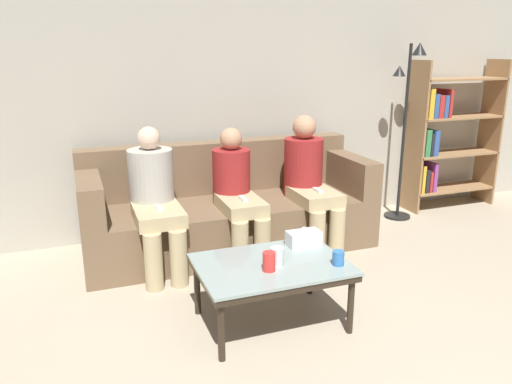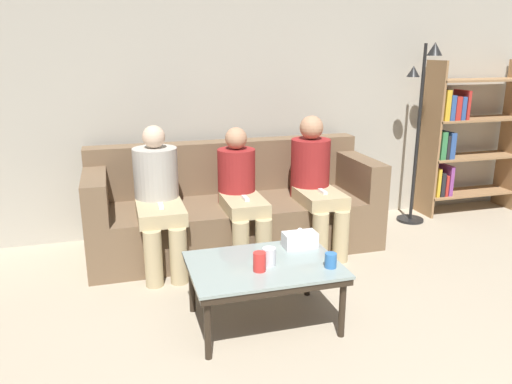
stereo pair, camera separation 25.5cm
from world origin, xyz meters
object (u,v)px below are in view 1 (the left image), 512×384
(tissue_box, at_px, (304,238))
(bookshelf, at_px, (443,136))
(couch, at_px, (228,210))
(coffee_table, at_px, (271,269))
(seated_person_mid_right, at_px, (309,178))
(seated_person_left_end, at_px, (154,195))
(seated_person_mid_left, at_px, (237,191))
(cup_near_left, at_px, (277,256))
(cup_near_right, at_px, (338,258))
(standing_lamp, at_px, (406,114))
(cup_far_center, at_px, (269,261))

(tissue_box, distance_m, bookshelf, 2.71)
(couch, height_order, coffee_table, couch)
(seated_person_mid_right, bearing_deg, tissue_box, -117.87)
(couch, xyz_separation_m, tissue_box, (0.17, -1.14, 0.14))
(coffee_table, distance_m, seated_person_left_end, 1.23)
(couch, bearing_deg, seated_person_mid_left, -90.00)
(cup_near_left, bearing_deg, seated_person_mid_right, 55.95)
(cup_near_left, height_order, bookshelf, bookshelf)
(cup_near_left, height_order, seated_person_mid_right, seated_person_mid_right)
(tissue_box, xyz_separation_m, bookshelf, (2.29, 1.41, 0.32))
(cup_near_left, relative_size, tissue_box, 0.50)
(couch, xyz_separation_m, seated_person_mid_right, (0.65, -0.22, 0.28))
(seated_person_left_end, bearing_deg, seated_person_mid_right, 0.35)
(tissue_box, height_order, seated_person_left_end, seated_person_left_end)
(tissue_box, xyz_separation_m, seated_person_left_end, (-0.82, 0.91, 0.13))
(cup_near_left, distance_m, seated_person_mid_right, 1.37)
(cup_near_right, xyz_separation_m, bookshelf, (2.23, 1.76, 0.33))
(standing_lamp, relative_size, seated_person_mid_left, 1.63)
(seated_person_mid_left, bearing_deg, bookshelf, 11.85)
(tissue_box, bearing_deg, cup_near_left, -142.43)
(cup_near_left, xyz_separation_m, cup_near_right, (0.34, -0.13, -0.01))
(couch, xyz_separation_m, seated_person_mid_left, (0.00, -0.24, 0.24))
(cup_near_left, relative_size, cup_far_center, 0.94)
(cup_far_center, xyz_separation_m, seated_person_mid_right, (0.84, 1.19, 0.13))
(standing_lamp, bearing_deg, coffee_table, -144.03)
(cup_far_center, bearing_deg, bookshelf, 32.50)
(seated_person_left_end, distance_m, seated_person_mid_left, 0.66)
(cup_near_left, bearing_deg, coffee_table, 127.85)
(cup_near_left, relative_size, seated_person_mid_right, 0.10)
(standing_lamp, bearing_deg, seated_person_left_end, -171.89)
(cup_near_right, height_order, standing_lamp, standing_lamp)
(seated_person_left_end, bearing_deg, cup_near_left, -64.10)
(tissue_box, distance_m, seated_person_mid_left, 0.91)
(coffee_table, distance_m, standing_lamp, 2.56)
(coffee_table, xyz_separation_m, standing_lamp, (2.00, 1.45, 0.69))
(cup_near_right, height_order, tissue_box, tissue_box)
(cup_near_right, relative_size, cup_far_center, 0.77)
(couch, distance_m, cup_near_left, 1.36)
(couch, xyz_separation_m, cup_far_center, (-0.19, -1.41, 0.14))
(cup_near_right, height_order, seated_person_mid_right, seated_person_mid_right)
(couch, xyz_separation_m, standing_lamp, (1.86, 0.13, 0.73))
(coffee_table, bearing_deg, cup_near_left, -52.15)
(cup_near_left, bearing_deg, tissue_box, 37.57)
(seated_person_mid_left, bearing_deg, seated_person_left_end, 178.70)
(tissue_box, bearing_deg, standing_lamp, 36.77)
(cup_near_left, height_order, seated_person_left_end, seated_person_left_end)
(tissue_box, relative_size, seated_person_mid_right, 0.20)
(standing_lamp, bearing_deg, seated_person_mid_right, -163.82)
(couch, relative_size, cup_near_left, 22.24)
(seated_person_mid_right, bearing_deg, bookshelf, 15.28)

